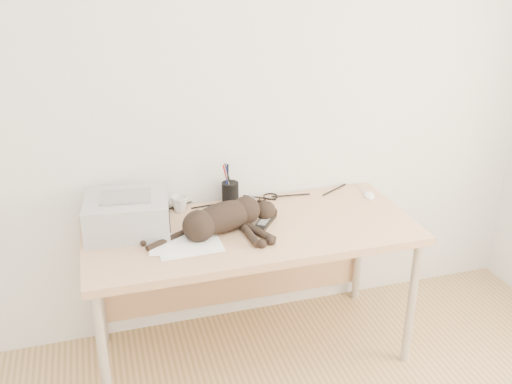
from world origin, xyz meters
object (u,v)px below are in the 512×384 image
object	(u,v)px
cat	(221,220)
mouse	(369,194)
desk	(246,243)
pen_cup	(230,193)
printer	(128,214)
mug	(180,204)

from	to	relation	value
cat	mouse	world-z (taller)	cat
desk	pen_cup	distance (m)	0.28
desk	mouse	bearing A→B (deg)	6.82
desk	printer	size ratio (longest dim) A/B	3.78
cat	mug	distance (m)	0.33
printer	pen_cup	size ratio (longest dim) A/B	1.87
cat	pen_cup	size ratio (longest dim) A/B	3.02
desk	mouse	distance (m)	0.74
printer	cat	bearing A→B (deg)	-18.62
desk	cat	world-z (taller)	cat
printer	mug	xyz separation A→B (m)	(0.27, 0.15, -0.05)
mug	pen_cup	world-z (taller)	pen_cup
mug	mouse	xyz separation A→B (m)	(1.02, -0.11, -0.03)
desk	mouse	world-z (taller)	mouse
desk	cat	xyz separation A→B (m)	(-0.15, -0.10, 0.20)
mug	desk	bearing A→B (deg)	-32.89
desk	mug	distance (m)	0.40
desk	mug	bearing A→B (deg)	147.11
cat	pen_cup	distance (m)	0.32
mug	cat	bearing A→B (deg)	-62.49
desk	pen_cup	world-z (taller)	pen_cup
pen_cup	mouse	world-z (taller)	pen_cup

